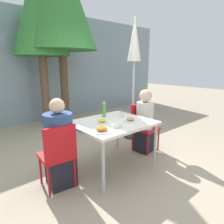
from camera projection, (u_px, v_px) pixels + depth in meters
name	position (u px, v px, depth m)	size (l,w,h in m)	color
ground_plane	(112.00, 166.00, 3.16)	(24.00, 24.00, 0.00)	tan
building_facade	(27.00, 67.00, 5.36)	(10.00, 0.20, 3.00)	gray
dining_table	(112.00, 125.00, 3.01)	(1.15, 0.98, 0.74)	silver
chair_left	(58.00, 152.00, 2.49)	(0.44, 0.44, 0.87)	red
person_left	(60.00, 146.00, 2.57)	(0.37, 0.37, 1.17)	black
chair_right	(142.00, 123.00, 3.70)	(0.42, 0.42, 0.87)	red
person_right	(145.00, 122.00, 3.60)	(0.30, 0.30, 1.15)	black
closed_umbrella	(134.00, 51.00, 4.03)	(0.36, 0.36, 2.49)	#333333
plate_0	(102.00, 130.00, 2.54)	(0.26, 0.26, 0.07)	white
plate_1	(102.00, 122.00, 2.92)	(0.21, 0.21, 0.06)	white
plate_2	(130.00, 120.00, 3.01)	(0.22, 0.22, 0.06)	white
bottle	(104.00, 110.00, 3.25)	(0.06, 0.06, 0.25)	#51A338
drinking_cup	(122.00, 115.00, 3.25)	(0.07, 0.07, 0.08)	white
salad_bowl	(116.00, 125.00, 2.73)	(0.15, 0.15, 0.06)	white
tree_behind_left	(39.00, 8.00, 4.76)	(1.37, 1.37, 4.04)	brown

